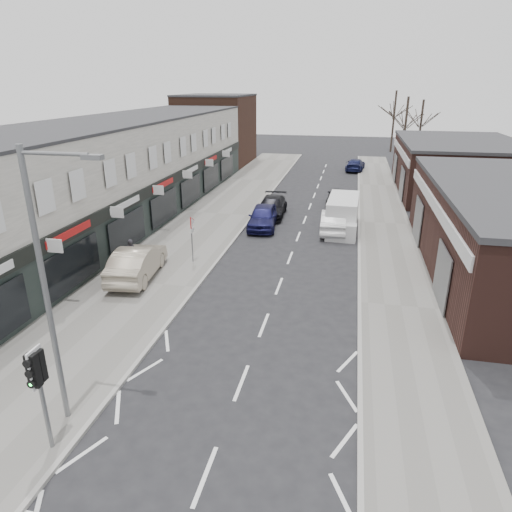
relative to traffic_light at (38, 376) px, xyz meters
The scene contains 20 objects.
ground 5.41m from the traffic_light, 24.61° to the left, with size 160.00×160.00×0.00m, color black.
pavement_left 24.24m from the traffic_light, 95.59° to the left, with size 5.50×64.00×0.12m, color slate.
pavement_right 26.18m from the traffic_light, 67.09° to the left, with size 3.50×64.00×0.12m, color slate.
shop_terrace_left 23.39m from the traffic_light, 112.93° to the left, with size 8.00×41.00×7.10m, color silver.
brick_block_far 47.91m from the traffic_light, 100.95° to the left, with size 8.00×10.00×8.00m, color #41271C.
right_unit_far 39.78m from the traffic_light, 64.86° to the left, with size 10.00×16.00×4.50m, color #3C201B.
tree_far_a 51.84m from the traffic_light, 75.00° to the left, with size 3.60×3.60×8.00m, color #382D26, non-canonical shape.
tree_far_b 58.28m from the traffic_light, 74.15° to the left, with size 3.60×3.60×7.50m, color #382D26, non-canonical shape.
tree_far_c 63.39m from the traffic_light, 78.25° to the left, with size 3.60×3.60×8.50m, color #382D26, non-canonical shape.
traffic_light is the anchor object (origin of this frame).
street_lamp 2.52m from the traffic_light, 95.88° to the left, with size 2.23×0.22×8.00m.
warning_sign 14.04m from the traffic_light, 93.10° to the left, with size 0.12×0.80×2.70m.
white_van 23.41m from the traffic_light, 72.21° to the left, with size 2.13×5.68×2.19m.
sedan_on_pavement 11.82m from the traffic_light, 103.98° to the left, with size 1.75×5.01×1.65m, color #A09480.
pedestrian 13.18m from the traffic_light, 106.56° to the left, with size 0.58×0.38×1.60m, color black.
parked_car_left_a 21.61m from the traffic_light, 85.38° to the left, with size 1.87×4.65×1.58m, color #151543.
parked_car_left_b 24.71m from the traffic_light, 85.81° to the left, with size 2.00×4.92×1.43m, color black.
parked_car_right_a 22.52m from the traffic_light, 72.91° to the left, with size 1.63×4.68×1.54m, color silver.
parked_car_right_b 29.48m from the traffic_light, 77.04° to the left, with size 1.80×4.47×1.52m, color black.
parked_car_right_c 46.10m from the traffic_light, 80.12° to the left, with size 1.90×4.68×1.36m, color #12163A.
Camera 1 is at (3.13, -10.51, 9.49)m, focal length 32.00 mm.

